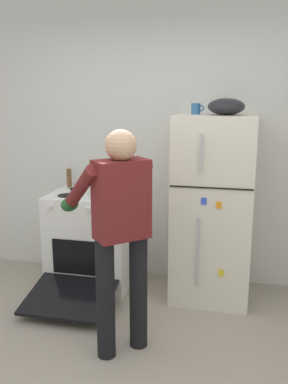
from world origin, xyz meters
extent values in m
cube|color=silver|center=(0.00, 1.95, 1.35)|extent=(6.00, 0.10, 2.70)
cube|color=silver|center=(0.54, 1.57, 0.82)|extent=(0.68, 0.68, 1.64)
cube|color=black|center=(0.54, 1.23, 1.08)|extent=(0.67, 0.01, 0.01)
cylinder|color=#B7B7BC|center=(0.46, 1.20, 0.54)|extent=(0.02, 0.02, 0.60)
cylinder|color=#B7B7BC|center=(0.46, 1.20, 1.36)|extent=(0.02, 0.02, 0.31)
cube|color=blue|center=(0.49, 1.22, 0.97)|extent=(0.04, 0.01, 0.06)
cube|color=orange|center=(0.61, 1.22, 0.95)|extent=(0.04, 0.01, 0.06)
cube|color=yellow|center=(0.65, 1.22, 0.37)|extent=(0.04, 0.01, 0.06)
cube|color=white|center=(-0.60, 1.57, 0.45)|extent=(0.76, 0.64, 0.90)
cube|color=black|center=(-0.60, 1.25, 0.38)|extent=(0.53, 0.01, 0.32)
cylinder|color=black|center=(-0.78, 1.43, 0.90)|extent=(0.17, 0.17, 0.01)
cylinder|color=black|center=(-0.42, 1.43, 0.90)|extent=(0.17, 0.17, 0.01)
cylinder|color=black|center=(-0.78, 1.71, 0.90)|extent=(0.17, 0.17, 0.01)
cylinder|color=black|center=(-0.42, 1.71, 0.90)|extent=(0.17, 0.17, 0.01)
cylinder|color=silver|center=(-0.86, 1.23, 0.84)|extent=(0.04, 0.03, 0.04)
cylinder|color=silver|center=(-0.69, 1.23, 0.84)|extent=(0.04, 0.03, 0.04)
cylinder|color=silver|center=(-0.51, 1.23, 0.84)|extent=(0.04, 0.03, 0.04)
cylinder|color=silver|center=(-0.34, 1.23, 0.84)|extent=(0.04, 0.03, 0.04)
cube|color=black|center=(-0.60, 0.97, 0.13)|extent=(0.72, 0.57, 0.14)
cylinder|color=black|center=(-0.10, 0.44, 0.43)|extent=(0.13, 0.13, 0.86)
cylinder|color=black|center=(0.09, 0.61, 0.43)|extent=(0.13, 0.13, 0.86)
cube|color=maroon|center=(0.00, 0.52, 1.13)|extent=(0.40, 0.39, 0.54)
sphere|color=tan|center=(0.00, 0.52, 1.49)|extent=(0.21, 0.21, 0.21)
sphere|color=black|center=(0.00, 0.52, 1.46)|extent=(0.15, 0.15, 0.15)
cylinder|color=maroon|center=(-0.30, 0.56, 1.19)|extent=(0.41, 0.43, 0.40)
cylinder|color=maroon|center=(-0.01, 0.83, 1.19)|extent=(0.41, 0.43, 0.40)
ellipsoid|color=#1E5123|center=(-0.46, 0.72, 1.02)|extent=(0.12, 0.18, 0.10)
ellipsoid|color=#1E5123|center=(-0.16, 0.99, 1.02)|extent=(0.12, 0.18, 0.10)
cylinder|color=#236638|center=(-0.44, 1.52, 0.96)|extent=(0.24, 0.24, 0.11)
cube|color=black|center=(-0.58, 1.52, 1.00)|extent=(0.05, 0.03, 0.02)
cube|color=black|center=(-0.29, 1.52, 1.00)|extent=(0.05, 0.03, 0.02)
cylinder|color=#2D6093|center=(0.36, 1.62, 1.69)|extent=(0.08, 0.08, 0.10)
torus|color=#2D6093|center=(0.41, 1.62, 1.70)|extent=(0.06, 0.01, 0.06)
cylinder|color=brown|center=(-0.90, 1.77, 1.00)|extent=(0.05, 0.05, 0.18)
ellipsoid|color=black|center=(0.62, 1.57, 1.71)|extent=(0.31, 0.31, 0.14)
camera|label=1|loc=(0.77, -2.16, 1.84)|focal=40.24mm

